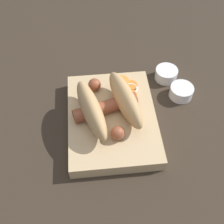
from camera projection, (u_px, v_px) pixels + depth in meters
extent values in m
plane|color=#33281E|center=(112.00, 123.00, 0.60)|extent=(3.00, 3.00, 0.00)
cube|color=tan|center=(112.00, 119.00, 0.59)|extent=(0.24, 0.18, 0.03)
ellipsoid|color=tan|center=(125.00, 99.00, 0.57)|extent=(0.15, 0.08, 0.06)
ellipsoid|color=tan|center=(91.00, 110.00, 0.55)|extent=(0.15, 0.08, 0.06)
cylinder|color=brown|center=(105.00, 107.00, 0.58)|extent=(0.06, 0.14, 0.03)
sphere|color=brown|center=(95.00, 85.00, 0.61)|extent=(0.03, 0.03, 0.03)
sphere|color=brown|center=(118.00, 133.00, 0.54)|extent=(0.03, 0.03, 0.03)
cylinder|color=orange|center=(131.00, 95.00, 0.61)|extent=(0.02, 0.02, 0.00)
cylinder|color=orange|center=(131.00, 85.00, 0.63)|extent=(0.03, 0.03, 0.00)
cylinder|color=orange|center=(121.00, 81.00, 0.64)|extent=(0.04, 0.04, 0.00)
torus|color=silver|center=(131.00, 88.00, 0.62)|extent=(0.03, 0.03, 0.00)
torus|color=silver|center=(123.00, 91.00, 0.62)|extent=(0.04, 0.04, 0.00)
cylinder|color=white|center=(181.00, 92.00, 0.64)|extent=(0.05, 0.05, 0.03)
cylinder|color=gold|center=(181.00, 94.00, 0.65)|extent=(0.04, 0.04, 0.01)
cylinder|color=white|center=(166.00, 74.00, 0.68)|extent=(0.05, 0.05, 0.03)
cylinder|color=gold|center=(166.00, 76.00, 0.68)|extent=(0.04, 0.04, 0.01)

